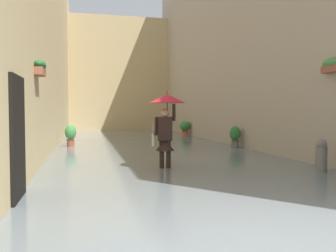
{
  "coord_description": "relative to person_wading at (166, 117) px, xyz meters",
  "views": [
    {
      "loc": [
        2.55,
        3.64,
        1.61
      ],
      "look_at": [
        0.21,
        -6.34,
        1.15
      ],
      "focal_mm": 37.91,
      "sensor_mm": 36.0,
      "label": 1
    }
  ],
  "objects": [
    {
      "name": "ground_plane",
      "position": [
        -0.49,
        -6.16,
        -1.43
      ],
      "size": [
        60.0,
        60.0,
        0.0
      ],
      "primitive_type": "plane",
      "color": "#605B56"
    },
    {
      "name": "flood_water",
      "position": [
        -0.49,
        -6.16,
        -1.38
      ],
      "size": [
        8.18,
        29.04,
        0.09
      ],
      "primitive_type": "cube",
      "color": "slate",
      "rests_on": "ground_plane"
    },
    {
      "name": "building_facade_left",
      "position": [
        -5.08,
        -6.16,
        5.01
      ],
      "size": [
        2.04,
        27.04,
        12.88
      ],
      "color": "#A89989",
      "rests_on": "ground_plane"
    },
    {
      "name": "building_facade_right",
      "position": [
        4.1,
        -6.16,
        3.68
      ],
      "size": [
        2.04,
        27.04,
        10.22
      ],
      "color": "tan",
      "rests_on": "ground_plane"
    },
    {
      "name": "building_facade_far",
      "position": [
        -0.49,
        -18.58,
        2.88
      ],
      "size": [
        10.98,
        1.8,
        8.63
      ],
      "primitive_type": "cube",
      "color": "tan",
      "rests_on": "ground_plane"
    },
    {
      "name": "person_wading",
      "position": [
        0.0,
        0.0,
        0.0
      ],
      "size": [
        0.95,
        0.95,
        2.1
      ],
      "color": "#4C4233",
      "rests_on": "ground_plane"
    },
    {
      "name": "potted_plant_near_left",
      "position": [
        -3.84,
        -11.69,
        -0.87
      ],
      "size": [
        0.62,
        0.62,
        0.97
      ],
      "color": "#9E563D",
      "rests_on": "ground_plane"
    },
    {
      "name": "potted_plant_mid_right",
      "position": [
        2.66,
        -6.28,
        -0.84
      ],
      "size": [
        0.46,
        0.46,
        1.02
      ],
      "color": "brown",
      "rests_on": "ground_plane"
    },
    {
      "name": "potted_plant_mid_left",
      "position": [
        -3.88,
        -4.36,
        -0.88
      ],
      "size": [
        0.44,
        0.44,
        0.96
      ],
      "color": "#66605B",
      "rests_on": "ground_plane"
    },
    {
      "name": "mooring_bollard",
      "position": [
        -3.6,
        1.41,
        -0.98
      ],
      "size": [
        0.28,
        0.28,
        0.9
      ],
      "color": "slate",
      "rests_on": "ground_plane"
    }
  ]
}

